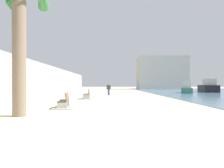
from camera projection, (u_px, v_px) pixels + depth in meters
The scene contains 9 objects.
ground_plane at pixel (112, 95), 28.23m from camera, with size 120.00×120.00×0.00m, color beige.
seawall at pixel (52, 81), 27.99m from camera, with size 0.80×64.00×3.54m, color #ADAAA3.
palm_tree at pixel (19, 17), 10.69m from camera, with size 3.15×3.19×6.91m.
bench_near at pixel (64, 104), 14.12m from camera, with size 1.23×2.17×0.98m.
bench_far at pixel (87, 97), 22.18m from camera, with size 1.14×2.12×0.98m.
person_walking at pixel (109, 88), 28.45m from camera, with size 0.53×0.21×1.53m.
boat_far_right at pixel (187, 88), 34.38m from camera, with size 2.88×4.32×1.93m.
boat_nearest at pixel (208, 87), 38.12m from camera, with size 3.34×6.06×2.24m.
harbor_building at pixel (162, 73), 56.61m from camera, with size 12.00×6.00×8.09m, color #ADAAA3.
Camera 1 is at (-0.89, -10.21, 1.58)m, focal length 36.29 mm.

